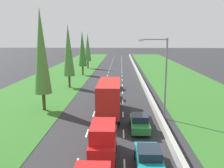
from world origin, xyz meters
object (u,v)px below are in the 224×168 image
red_van_centre_lane_second (103,141)px  poplar_tree_fourth (82,49)px  blue_sedan_centre_lane (113,84)px  poplar_tree_second (41,52)px  poplar_tree_third (68,51)px  poplar_tree_fifth (88,47)px  red_box_truck_centre_lane (109,98)px  black_hatchback_centre_lane (111,93)px  street_light_mast (163,73)px  teal_sedan_right_lane (149,159)px  green_sedan_right_lane (140,122)px

red_van_centre_lane_second → poplar_tree_fourth: poplar_tree_fourth is taller
blue_sedan_centre_lane → poplar_tree_second: 17.14m
poplar_tree_third → poplar_tree_fifth: bearing=90.6°
poplar_tree_fifth → poplar_tree_second: bearing=-90.0°
red_box_truck_centre_lane → poplar_tree_fifth: 44.93m
red_van_centre_lane_second → poplar_tree_third: 28.12m
red_box_truck_centre_lane → black_hatchback_centre_lane: red_box_truck_centre_lane is taller
poplar_tree_fifth → street_light_mast: size_ratio=1.12×
teal_sedan_right_lane → poplar_tree_fourth: (-11.13, 42.97, 5.51)m
red_box_truck_centre_lane → poplar_tree_second: 10.00m
teal_sedan_right_lane → poplar_tree_fourth: 44.73m
street_light_mast → poplar_tree_second: bearing=168.5°
blue_sedan_centre_lane → poplar_tree_fourth: bearing=116.6°
blue_sedan_centre_lane → street_light_mast: (5.91, -16.40, 4.42)m
poplar_tree_third → poplar_tree_fourth: (0.16, 14.99, -0.39)m
red_box_truck_centre_lane → blue_sedan_centre_lane: (-0.04, 15.43, -1.37)m
poplar_tree_fifth → street_light_mast: poplar_tree_fifth is taller
black_hatchback_centre_lane → blue_sedan_centre_lane: black_hatchback_centre_lane is taller
teal_sedan_right_lane → green_sedan_right_lane: same height
red_box_truck_centre_lane → poplar_tree_second: poplar_tree_second is taller
green_sedan_right_lane → poplar_tree_fourth: poplar_tree_fourth is taller
red_van_centre_lane_second → poplar_tree_fourth: (-7.87, 41.41, 4.92)m
green_sedan_right_lane → black_hatchback_centre_lane: bearing=104.8°
poplar_tree_third → poplar_tree_fifth: (-0.29, 27.91, -0.62)m
black_hatchback_centre_lane → poplar_tree_fifth: size_ratio=0.39×
teal_sedan_right_lane → red_van_centre_lane_second: bearing=154.4°
green_sedan_right_lane → teal_sedan_right_lane: bearing=-89.3°
red_box_truck_centre_lane → green_sedan_right_lane: red_box_truck_centre_lane is taller
poplar_tree_fourth → street_light_mast: (13.74, -32.03, -1.09)m
red_box_truck_centre_lane → poplar_tree_second: size_ratio=0.75×
poplar_tree_second → poplar_tree_fourth: poplar_tree_second is taller
red_van_centre_lane_second → black_hatchback_centre_lane: 18.58m
blue_sedan_centre_lane → poplar_tree_fourth: size_ratio=0.43×
teal_sedan_right_lane → poplar_tree_fourth: poplar_tree_fourth is taller
black_hatchback_centre_lane → poplar_tree_third: bearing=135.0°
red_van_centre_lane_second → poplar_tree_fifth: (-8.32, 54.33, 4.69)m
poplar_tree_fifth → green_sedan_right_lane: bearing=-76.7°
blue_sedan_centre_lane → poplar_tree_third: poplar_tree_third is taller
teal_sedan_right_lane → street_light_mast: bearing=76.6°
poplar_tree_fourth → street_light_mast: bearing=-66.8°
red_box_truck_centre_lane → street_light_mast: 6.69m
blue_sedan_centre_lane → red_box_truck_centre_lane: bearing=-89.9°
red_van_centre_lane_second → teal_sedan_right_lane: (3.26, -1.56, -0.59)m
poplar_tree_second → poplar_tree_fourth: (0.47, 29.13, -1.03)m
black_hatchback_centre_lane → poplar_tree_second: (-8.15, -6.29, 6.51)m
poplar_tree_second → poplar_tree_fifth: bearing=90.0°
green_sedan_right_lane → poplar_tree_second: (-11.51, 6.45, 6.54)m
teal_sedan_right_lane → street_light_mast: (2.61, 10.93, 4.42)m
black_hatchback_centre_lane → blue_sedan_centre_lane: bearing=88.9°
green_sedan_right_lane → street_light_mast: street_light_mast is taller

